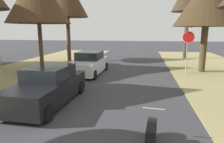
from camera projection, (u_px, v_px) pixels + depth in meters
stop_sign_far at (188, 43)px, 13.76m from camera, size 0.81×0.42×2.96m
street_tree_right_mid_b at (208, 0)px, 13.94m from camera, size 4.58×4.58×6.91m
parked_sedan_black at (48, 87)px, 8.51m from camera, size 2.07×4.46×1.57m
parked_sedan_white at (89, 64)px, 14.38m from camera, size 2.07×4.46×1.57m
parked_motorcycle at (151, 136)px, 5.00m from camera, size 0.60×2.05×0.97m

